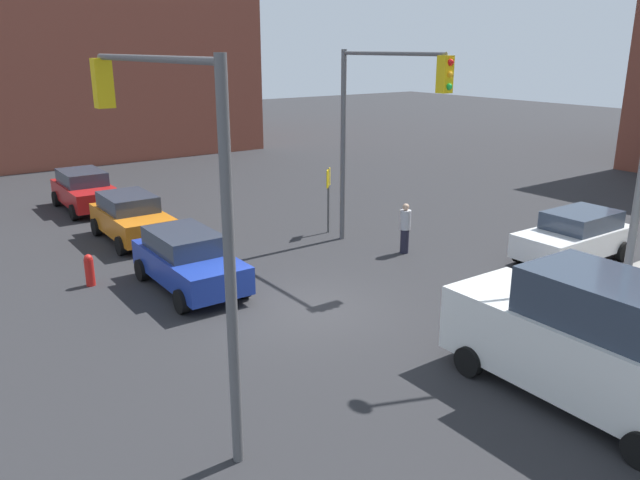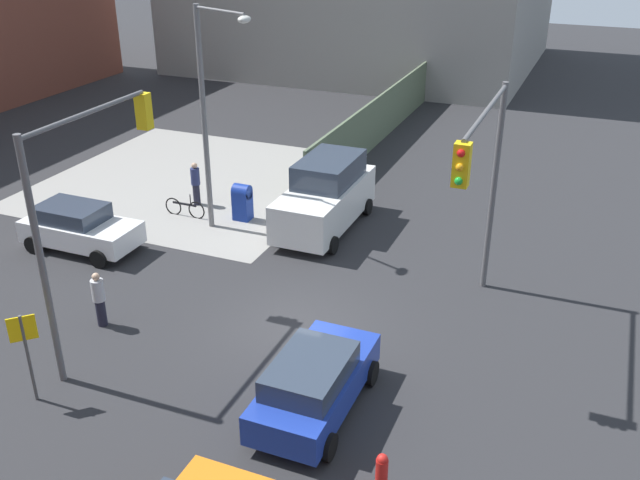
{
  "view_description": "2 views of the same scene",
  "coord_description": "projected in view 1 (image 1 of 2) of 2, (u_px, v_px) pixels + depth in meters",
  "views": [
    {
      "loc": [
        12.49,
        -8.49,
        6.57
      ],
      "look_at": [
        1.06,
        -0.4,
        2.22
      ],
      "focal_mm": 35.0,
      "sensor_mm": 36.0,
      "label": 1
    },
    {
      "loc": [
        -15.75,
        -7.28,
        11.11
      ],
      "look_at": [
        2.04,
        0.09,
        1.86
      ],
      "focal_mm": 40.0,
      "sensor_mm": 36.0,
      "label": 2
    }
  ],
  "objects": [
    {
      "name": "fire_hydrant",
      "position": [
        89.0,
        269.0,
        17.81
      ],
      "size": [
        0.26,
        0.26,
        0.94
      ],
      "color": "red",
      "rests_on": "ground"
    },
    {
      "name": "traffic_signal_nw_corner",
      "position": [
        379.0,
        113.0,
        19.55
      ],
      "size": [
        4.92,
        0.36,
        6.5
      ],
      "color": "#59595B",
      "rests_on": "ground"
    },
    {
      "name": "hatchback_white",
      "position": [
        575.0,
        236.0,
        19.71
      ],
      "size": [
        2.02,
        4.07,
        1.62
      ],
      "color": "white",
      "rests_on": "ground"
    },
    {
      "name": "traffic_signal_se_corner",
      "position": [
        167.0,
        163.0,
        10.73
      ],
      "size": [
        5.79,
        0.36,
        6.5
      ],
      "color": "#59595B",
      "rests_on": "ground"
    },
    {
      "name": "warning_sign_two_way",
      "position": [
        328.0,
        189.0,
        22.6
      ],
      "size": [
        0.48,
        0.48,
        2.4
      ],
      "color": "#4C4C4C",
      "rests_on": "ground"
    },
    {
      "name": "hatchback_red",
      "position": [
        85.0,
        190.0,
        26.11
      ],
      "size": [
        4.17,
        2.02,
        1.62
      ],
      "color": "#B21919",
      "rests_on": "ground"
    },
    {
      "name": "ground_plane",
      "position": [
        309.0,
        308.0,
        16.37
      ],
      "size": [
        120.0,
        120.0,
        0.0
      ],
      "primitive_type": "plane",
      "color": "#28282B"
    },
    {
      "name": "pedestrian_crossing",
      "position": [
        405.0,
        228.0,
        20.54
      ],
      "size": [
        0.36,
        0.36,
        1.69
      ],
      "rotation": [
        0.0,
        0.0,
        5.4
      ],
      "color": "#B2B2B7",
      "rests_on": "ground"
    },
    {
      "name": "sedan_blue",
      "position": [
        188.0,
        260.0,
        17.54
      ],
      "size": [
        4.27,
        2.02,
        1.62
      ],
      "color": "#1E389E",
      "rests_on": "ground"
    },
    {
      "name": "hatchback_orange",
      "position": [
        131.0,
        217.0,
        21.94
      ],
      "size": [
        4.01,
        2.02,
        1.62
      ],
      "color": "orange",
      "rests_on": "ground"
    },
    {
      "name": "street_lamp_corner",
      "position": [
        635.0,
        134.0,
        14.03
      ],
      "size": [
        1.25,
        2.52,
        8.0
      ],
      "color": "slate",
      "rests_on": "ground"
    },
    {
      "name": "van_white_delivery",
      "position": [
        589.0,
        341.0,
        11.74
      ],
      "size": [
        5.4,
        2.32,
        2.62
      ],
      "color": "white",
      "rests_on": "ground"
    }
  ]
}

